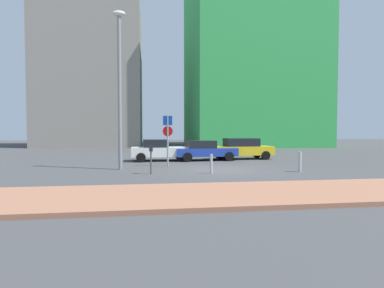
% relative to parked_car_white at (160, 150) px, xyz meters
% --- Properties ---
extents(ground_plane, '(120.00, 120.00, 0.00)m').
position_rel_parked_car_white_xyz_m(ground_plane, '(3.01, -5.63, -0.77)').
color(ground_plane, '#424244').
extents(sidewalk_brick, '(40.00, 3.77, 0.14)m').
position_rel_parked_car_white_xyz_m(sidewalk_brick, '(3.01, -12.33, -0.70)').
color(sidewalk_brick, '#9E664C').
rests_on(sidewalk_brick, ground).
extents(parked_car_white, '(4.15, 2.10, 1.52)m').
position_rel_parked_car_white_xyz_m(parked_car_white, '(0.00, 0.00, 0.00)').
color(parked_car_white, white).
rests_on(parked_car_white, ground).
extents(parked_car_blue, '(4.48, 2.17, 1.43)m').
position_rel_parked_car_white_xyz_m(parked_car_blue, '(3.20, -0.13, -0.03)').
color(parked_car_blue, '#1E389E').
rests_on(parked_car_blue, ground).
extents(parked_car_yellow, '(4.66, 2.07, 1.57)m').
position_rel_parked_car_white_xyz_m(parked_car_yellow, '(6.15, 0.49, 0.05)').
color(parked_car_yellow, gold).
rests_on(parked_car_yellow, ground).
extents(parking_sign_post, '(0.59, 0.17, 3.03)m').
position_rel_parked_car_white_xyz_m(parking_sign_post, '(0.35, -3.69, 1.14)').
color(parking_sign_post, gray).
rests_on(parking_sign_post, ground).
extents(parking_meter, '(0.18, 0.14, 1.40)m').
position_rel_parked_car_white_xyz_m(parking_meter, '(-0.65, -6.81, 0.14)').
color(parking_meter, '#4C4C51').
rests_on(parking_meter, ground).
extents(street_lamp, '(0.70, 0.36, 8.55)m').
position_rel_parked_car_white_xyz_m(street_lamp, '(-2.30, -4.72, 4.16)').
color(street_lamp, gray).
rests_on(street_lamp, ground).
extents(traffic_bollard_near, '(0.13, 0.13, 0.96)m').
position_rel_parked_car_white_xyz_m(traffic_bollard_near, '(2.31, -6.96, -0.29)').
color(traffic_bollard_near, '#B7B7BC').
rests_on(traffic_bollard_near, ground).
extents(traffic_bollard_mid, '(0.17, 0.17, 1.04)m').
position_rel_parked_car_white_xyz_m(traffic_bollard_mid, '(6.93, -7.03, -0.25)').
color(traffic_bollard_mid, '#B7B7BC').
rests_on(traffic_bollard_mid, ground).
extents(building_colorful_midrise, '(17.55, 16.60, 25.17)m').
position_rel_parked_car_white_xyz_m(building_colorful_midrise, '(14.00, 22.42, 11.82)').
color(building_colorful_midrise, green).
rests_on(building_colorful_midrise, ground).
extents(building_under_construction, '(13.71, 12.38, 19.00)m').
position_rel_parked_car_white_xyz_m(building_under_construction, '(-8.70, 24.43, 8.73)').
color(building_under_construction, gray).
rests_on(building_under_construction, ground).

